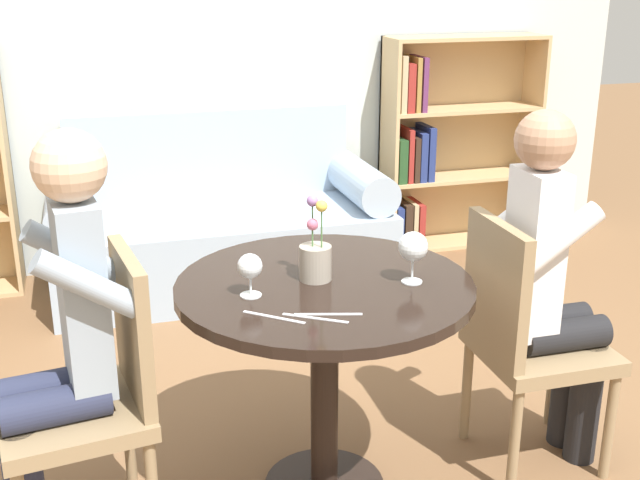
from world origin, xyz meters
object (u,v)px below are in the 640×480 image
at_px(chair_left, 97,389).
at_px(flower_vase, 315,257).
at_px(bookshelf_right, 441,146).
at_px(wine_glass_left, 250,268).
at_px(couch, 220,229).
at_px(person_left, 60,340).
at_px(person_right, 552,286).
at_px(chair_right, 523,334).
at_px(wine_glass_right, 413,248).

bearing_deg(chair_left, flower_vase, 84.17).
xyz_separation_m(bookshelf_right, wine_glass_left, (-1.66, -2.27, 0.22)).
bearing_deg(bookshelf_right, couch, -169.13).
relative_size(person_left, wine_glass_left, 9.76).
relative_size(bookshelf_right, person_left, 1.01).
xyz_separation_m(couch, person_right, (0.79, -1.98, 0.35)).
height_order(chair_right, person_left, person_left).
xyz_separation_m(chair_right, flower_vase, (-0.72, 0.05, 0.34)).
relative_size(wine_glass_left, flower_vase, 0.49).
bearing_deg(couch, wine_glass_left, -96.83).
xyz_separation_m(couch, bookshelf_right, (1.42, 0.27, 0.31)).
height_order(person_left, person_right, person_left).
bearing_deg(couch, person_right, -68.30).
relative_size(person_left, wine_glass_right, 7.87).
height_order(person_left, wine_glass_right, person_left).
relative_size(person_left, person_right, 1.01).
height_order(couch, bookshelf_right, bookshelf_right).
relative_size(couch, chair_left, 1.98).
distance_m(bookshelf_right, wine_glass_right, 2.60).
relative_size(bookshelf_right, flower_vase, 4.82).
distance_m(chair_right, wine_glass_right, 0.58).
relative_size(bookshelf_right, wine_glass_left, 9.83).
xyz_separation_m(chair_left, wine_glass_left, (0.46, -0.05, 0.35)).
bearing_deg(person_left, bookshelf_right, 127.87).
height_order(chair_left, person_right, person_right).
height_order(chair_right, flower_vase, flower_vase).
bearing_deg(person_left, wine_glass_left, 79.28).
xyz_separation_m(chair_left, chair_right, (1.40, -0.03, 0.00)).
bearing_deg(bookshelf_right, wine_glass_left, -126.20).
bearing_deg(wine_glass_left, chair_left, 173.82).
distance_m(couch, chair_left, 2.08).
bearing_deg(chair_right, wine_glass_right, 97.95).
bearing_deg(flower_vase, bookshelf_right, 56.74).
bearing_deg(person_right, couch, 22.50).
bearing_deg(person_right, person_left, 90.31).
xyz_separation_m(chair_left, flower_vase, (0.68, 0.02, 0.34)).
height_order(chair_left, flower_vase, flower_vase).
distance_m(person_left, wine_glass_right, 1.06).
bearing_deg(wine_glass_left, wine_glass_right, -4.22).
bearing_deg(person_left, chair_left, 95.10).
bearing_deg(person_left, wine_glass_right, 78.78).
bearing_deg(flower_vase, wine_glass_left, -162.22).
bearing_deg(bookshelf_right, chair_right, -107.84).
height_order(couch, wine_glass_right, couch).
xyz_separation_m(person_left, wine_glass_left, (0.55, -0.03, 0.17)).
xyz_separation_m(person_left, person_right, (1.57, -0.01, -0.02)).
height_order(bookshelf_right, wine_glass_left, bookshelf_right).
bearing_deg(bookshelf_right, chair_left, -133.69).
relative_size(couch, person_left, 1.40).
bearing_deg(chair_left, wine_glass_left, 76.28).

